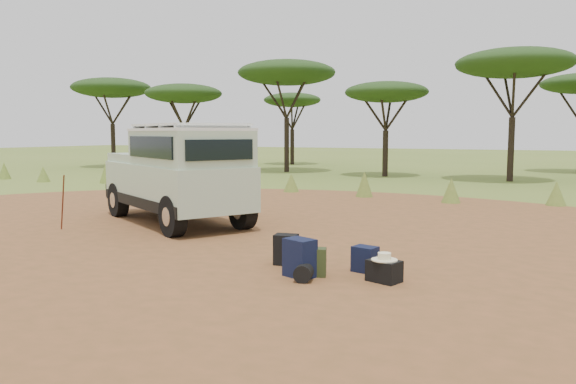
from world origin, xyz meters
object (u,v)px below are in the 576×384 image
at_px(duffel_navy, 365,259).
at_px(backpack_olive, 316,262).
at_px(backpack_navy, 300,258).
at_px(walking_staff, 63,203).
at_px(hard_case, 384,271).
at_px(safari_vehicle, 178,176).
at_px(backpack_black, 286,250).

bearing_deg(duffel_navy, backpack_olive, -122.65).
xyz_separation_m(backpack_navy, duffel_navy, (0.80, 0.74, -0.09)).
height_order(walking_staff, duffel_navy, walking_staff).
bearing_deg(hard_case, duffel_navy, 152.40).
xyz_separation_m(safari_vehicle, walking_staff, (-1.71, -2.01, -0.52)).
bearing_deg(hard_case, backpack_black, -173.25).
bearing_deg(duffel_navy, backpack_black, -162.80).
relative_size(backpack_black, hard_case, 1.11).
distance_m(safari_vehicle, walking_staff, 2.69).
bearing_deg(safari_vehicle, walking_staff, -101.02).
distance_m(backpack_olive, duffel_navy, 0.84).
xyz_separation_m(backpack_navy, backpack_olive, (0.20, 0.15, -0.08)).
xyz_separation_m(walking_staff, backpack_black, (6.00, -0.76, -0.38)).
height_order(safari_vehicle, backpack_olive, safari_vehicle).
xyz_separation_m(walking_staff, backpack_olive, (6.75, -1.25, -0.42)).
height_order(backpack_black, backpack_olive, backpack_black).
distance_m(backpack_black, hard_case, 1.83).
bearing_deg(backpack_black, safari_vehicle, 136.88).
distance_m(backpack_navy, hard_case, 1.29).
relative_size(backpack_black, duffel_navy, 1.24).
relative_size(backpack_olive, duffel_navy, 1.06).
bearing_deg(safari_vehicle, backpack_navy, -5.77).
bearing_deg(safari_vehicle, duffel_navy, 4.04).
bearing_deg(safari_vehicle, hard_case, 2.24).
relative_size(safari_vehicle, duffel_navy, 12.59).
bearing_deg(duffel_navy, safari_vehicle, 167.60).
xyz_separation_m(duffel_navy, hard_case, (0.44, -0.45, -0.04)).
distance_m(duffel_navy, hard_case, 0.63).
relative_size(safari_vehicle, backpack_black, 10.12).
relative_size(safari_vehicle, hard_case, 11.27).
bearing_deg(hard_case, backpack_olive, -154.60).
relative_size(walking_staff, backpack_black, 2.58).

